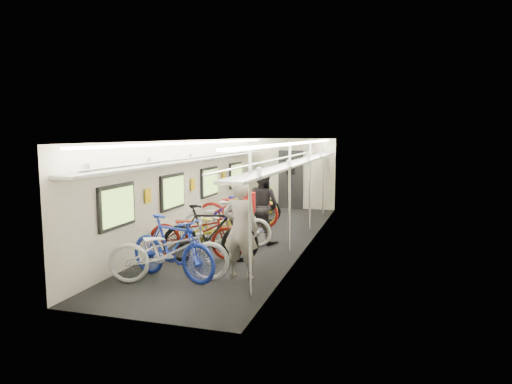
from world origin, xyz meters
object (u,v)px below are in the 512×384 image
Objects in this scene: passenger_near at (241,229)px; backpack at (248,203)px; bicycle_0 at (169,251)px; bicycle_1 at (172,248)px; passenger_mid at (262,206)px.

backpack is at bearing -84.51° from passenger_near.
bicycle_1 is (-0.01, 0.15, 0.03)m from bicycle_0.
backpack reaches higher than bicycle_0.
bicycle_1 is 1.07× the size of passenger_mid.
passenger_mid reaches higher than bicycle_0.
bicycle_1 is 4.98× the size of backpack.
bicycle_0 is at bearing 96.60° from passenger_mid.
bicycle_1 is 3.17m from passenger_mid.
passenger_mid is at bearing 86.33° from backpack.
bicycle_0 is 1.17× the size of passenger_mid.
passenger_near reaches higher than passenger_mid.
passenger_near is 1.00× the size of passenger_mid.
bicycle_0 is at bearing -159.04° from bicycle_1.
passenger_near is (1.13, 0.41, 0.31)m from bicycle_1.
bicycle_0 is 1.29m from passenger_near.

